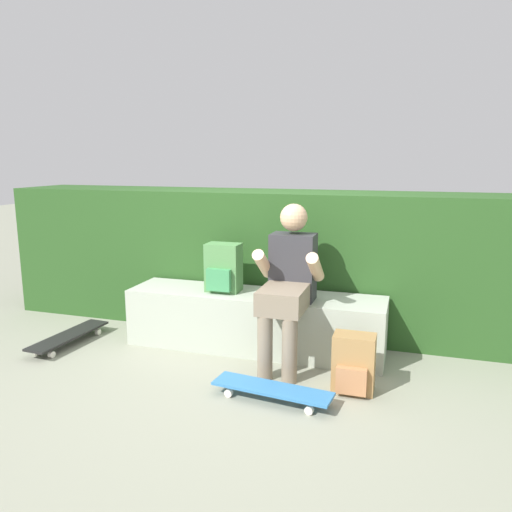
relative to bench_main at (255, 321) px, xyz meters
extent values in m
plane|color=gray|center=(0.00, -0.32, -0.24)|extent=(24.00, 24.00, 0.00)
cube|color=#A8B1A0|center=(0.00, 0.00, 0.00)|extent=(2.12, 0.50, 0.47)
cube|color=#333338|center=(0.34, -0.07, 0.50)|extent=(0.34, 0.22, 0.52)
sphere|color=#D8AD84|center=(0.34, -0.07, 0.88)|extent=(0.21, 0.21, 0.21)
cube|color=gray|center=(0.34, -0.38, 0.32)|extent=(0.32, 0.40, 0.17)
cylinder|color=gray|center=(0.25, -0.53, 0.00)|extent=(0.11, 0.11, 0.47)
cylinder|color=gray|center=(0.43, -0.53, 0.00)|extent=(0.11, 0.11, 0.47)
cylinder|color=#D8AD84|center=(0.14, -0.21, 0.54)|extent=(0.09, 0.33, 0.27)
cylinder|color=#D8AD84|center=(0.54, -0.21, 0.54)|extent=(0.09, 0.33, 0.27)
cube|color=teal|center=(0.38, -0.83, -0.16)|extent=(0.82, 0.29, 0.02)
cylinder|color=silver|center=(0.67, -0.79, -0.21)|extent=(0.06, 0.04, 0.05)
cylinder|color=silver|center=(0.65, -0.94, -0.21)|extent=(0.06, 0.04, 0.05)
cylinder|color=silver|center=(0.11, -0.73, -0.21)|extent=(0.06, 0.04, 0.05)
cylinder|color=silver|center=(0.10, -0.88, -0.21)|extent=(0.06, 0.04, 0.05)
cube|color=black|center=(-1.53, -0.40, -0.16)|extent=(0.26, 0.81, 0.02)
cylinder|color=silver|center=(-1.59, -0.11, -0.21)|extent=(0.04, 0.06, 0.05)
cylinder|color=silver|center=(-1.44, -0.12, -0.21)|extent=(0.04, 0.06, 0.05)
cylinder|color=silver|center=(-1.63, -0.67, -0.21)|extent=(0.04, 0.06, 0.05)
cylinder|color=silver|center=(-1.48, -0.68, -0.21)|extent=(0.04, 0.06, 0.05)
cube|color=#51894C|center=(-0.27, 0.00, 0.44)|extent=(0.28, 0.18, 0.40)
cube|color=#3E9056|center=(-0.27, -0.11, 0.36)|extent=(0.20, 0.05, 0.18)
cube|color=#A37A47|center=(0.87, -0.53, -0.04)|extent=(0.28, 0.18, 0.40)
cube|color=#B77A4E|center=(0.87, -0.65, -0.12)|extent=(0.20, 0.05, 0.18)
cube|color=#274E1F|center=(0.37, 0.65, 0.40)|extent=(5.96, 0.73, 1.27)
camera|label=1|loc=(1.18, -3.73, 1.32)|focal=34.72mm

